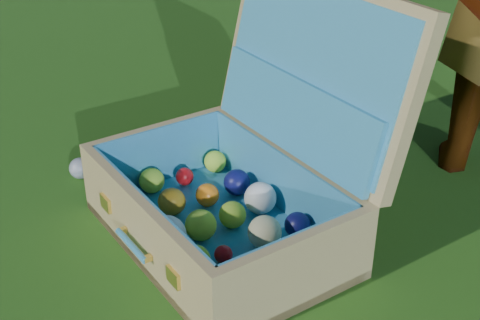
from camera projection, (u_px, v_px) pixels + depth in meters
name	position (u px, v px, depth m)	size (l,w,h in m)	color
ground	(306.00, 249.00, 1.69)	(60.00, 60.00, 0.00)	#215114
stray_ball	(80.00, 168.00, 1.98)	(0.06, 0.06, 0.06)	teal
suitcase	(249.00, 170.00, 1.68)	(0.80, 0.75, 0.63)	tan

